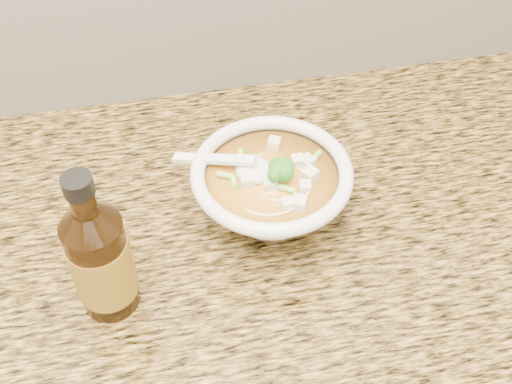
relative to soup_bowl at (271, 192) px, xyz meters
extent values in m
cube|color=olive|center=(-0.27, -0.03, -0.07)|extent=(4.00, 0.68, 0.04)
cylinder|color=white|center=(0.00, 0.00, -0.04)|extent=(0.08, 0.08, 0.01)
torus|color=white|center=(0.00, 0.00, 0.04)|extent=(0.20, 0.20, 0.02)
torus|color=beige|center=(-0.02, 0.02, 0.03)|extent=(0.11, 0.11, 0.00)
torus|color=beige|center=(0.00, 0.00, 0.03)|extent=(0.10, 0.10, 0.00)
torus|color=beige|center=(0.01, 0.01, 0.03)|extent=(0.08, 0.08, 0.00)
torus|color=beige|center=(0.02, 0.00, 0.02)|extent=(0.14, 0.14, 0.00)
torus|color=beige|center=(0.00, -0.01, 0.02)|extent=(0.14, 0.14, 0.00)
torus|color=beige|center=(0.00, 0.01, 0.02)|extent=(0.10, 0.10, 0.00)
cube|color=silver|center=(0.03, 0.05, 0.03)|extent=(0.02, 0.02, 0.02)
cube|color=silver|center=(0.04, 0.01, 0.03)|extent=(0.02, 0.02, 0.01)
cube|color=silver|center=(-0.04, -0.02, 0.03)|extent=(0.02, 0.02, 0.02)
cube|color=silver|center=(0.01, 0.03, 0.03)|extent=(0.02, 0.02, 0.01)
cube|color=silver|center=(-0.02, 0.02, 0.03)|extent=(0.02, 0.02, 0.02)
cube|color=silver|center=(0.00, -0.02, 0.03)|extent=(0.02, 0.02, 0.02)
cube|color=silver|center=(-0.02, -0.03, 0.03)|extent=(0.02, 0.02, 0.01)
cube|color=silver|center=(-0.02, -0.01, 0.03)|extent=(0.02, 0.02, 0.01)
cube|color=silver|center=(-0.03, 0.01, 0.03)|extent=(0.02, 0.02, 0.01)
cube|color=silver|center=(0.02, 0.02, 0.03)|extent=(0.02, 0.02, 0.02)
ellipsoid|color=#196014|center=(0.01, -0.01, 0.05)|extent=(0.04, 0.04, 0.03)
cylinder|color=#89D451|center=(0.04, -0.02, 0.03)|extent=(0.02, 0.01, 0.01)
cylinder|color=#89D451|center=(0.02, 0.03, 0.03)|extent=(0.02, 0.02, 0.01)
cylinder|color=#89D451|center=(-0.04, -0.03, 0.03)|extent=(0.02, 0.02, 0.01)
cylinder|color=#89D451|center=(0.02, -0.03, 0.03)|extent=(0.02, 0.02, 0.01)
cylinder|color=#89D451|center=(-0.02, 0.04, 0.03)|extent=(0.01, 0.02, 0.01)
cylinder|color=#89D451|center=(-0.04, 0.01, 0.03)|extent=(0.01, 0.02, 0.01)
cylinder|color=#89D451|center=(-0.01, 0.02, 0.03)|extent=(0.02, 0.02, 0.01)
cylinder|color=#89D451|center=(0.03, 0.01, 0.03)|extent=(0.02, 0.01, 0.01)
ellipsoid|color=white|center=(-0.02, 0.01, 0.03)|extent=(0.05, 0.05, 0.02)
cube|color=white|center=(-0.07, 0.03, 0.04)|extent=(0.10, 0.06, 0.03)
cylinder|color=#331C06|center=(-0.21, -0.09, 0.02)|extent=(0.08, 0.08, 0.14)
cylinder|color=#331C06|center=(-0.21, -0.09, 0.13)|extent=(0.03, 0.03, 0.03)
cylinder|color=black|center=(-0.21, -0.09, 0.15)|extent=(0.04, 0.04, 0.02)
cylinder|color=red|center=(-0.21, -0.09, 0.02)|extent=(0.08, 0.08, 0.09)
camera|label=1|loc=(-0.13, -0.53, 0.61)|focal=45.00mm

